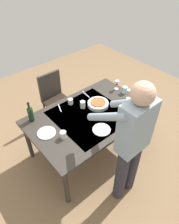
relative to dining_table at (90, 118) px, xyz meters
The scene contains 16 objects.
ground_plane 0.66m from the dining_table, ahead, with size 6.00×6.00×0.00m, color #846647.
dining_table is the anchor object (origin of this frame).
chair_near 0.93m from the dining_table, 89.70° to the right, with size 0.40×0.40×0.91m.
person_server 0.86m from the dining_table, 82.06° to the left, with size 0.42×0.61×1.69m.
wine_bottle 0.79m from the dining_table, 32.33° to the right, with size 0.07×0.07×0.30m.
wine_glass_left 0.71m from the dining_table, behind, with size 0.07×0.07×0.15m.
wine_glass_right 0.78m from the dining_table, 165.15° to the right, with size 0.07×0.07×0.15m.
water_cup_near_left 0.76m from the dining_table, behind, with size 0.08×0.08×0.11m, color silver.
water_cup_near_right 0.38m from the dining_table, 81.62° to the right, with size 0.07×0.07×0.09m, color silver.
water_cup_far_left 0.22m from the dining_table, 98.98° to the right, with size 0.07×0.07×0.11m, color silver.
water_cup_far_right 0.53m from the dining_table, 12.19° to the left, with size 0.08×0.08×0.10m, color silver.
serving_bowl_pasta 0.26m from the dining_table, 161.92° to the right, with size 0.30×0.30×0.07m.
dinner_plate_near 0.33m from the dining_table, 77.11° to the left, with size 0.23×0.23×0.01m, color silver.
dinner_plate_far 0.64m from the dining_table, ahead, with size 0.23×0.23×0.01m, color silver.
table_knife 0.48m from the dining_table, 123.57° to the right, with size 0.01×0.20×0.01m, color silver.
table_fork 0.45m from the dining_table, 59.25° to the right, with size 0.01×0.18×0.01m, color silver.
Camera 1 is at (1.35, 1.58, 2.57)m, focal length 32.61 mm.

